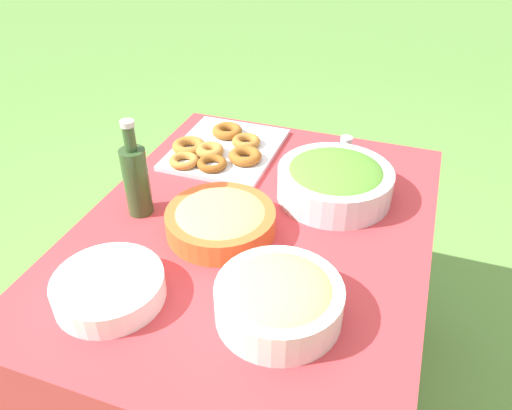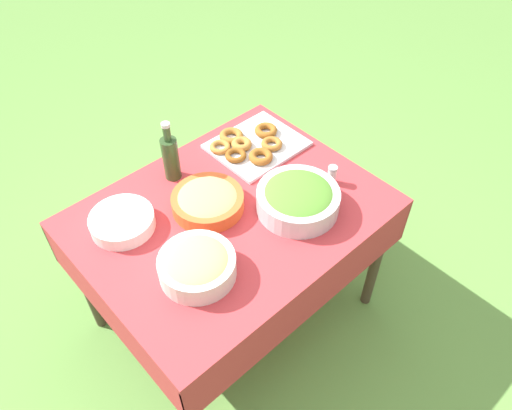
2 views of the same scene
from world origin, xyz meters
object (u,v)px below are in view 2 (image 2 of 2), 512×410
(salad_bowl, at_px, (298,198))
(bread_bowl, at_px, (208,201))
(pasta_bowl, at_px, (197,265))
(donut_platter, at_px, (252,144))
(olive_oil_bottle, at_px, (171,157))
(plate_stack, at_px, (122,222))

(salad_bowl, xyz_separation_m, bread_bowl, (0.26, -0.25, -0.02))
(pasta_bowl, bearing_deg, bread_bowl, -135.06)
(salad_bowl, relative_size, pasta_bowl, 1.20)
(donut_platter, height_order, bread_bowl, bread_bowl)
(olive_oil_bottle, bearing_deg, donut_platter, 166.97)
(pasta_bowl, distance_m, olive_oil_bottle, 0.55)
(plate_stack, bearing_deg, bread_bowl, 155.26)
(plate_stack, height_order, olive_oil_bottle, olive_oil_bottle)
(salad_bowl, distance_m, donut_platter, 0.43)
(pasta_bowl, relative_size, olive_oil_bottle, 0.99)
(salad_bowl, distance_m, bread_bowl, 0.36)
(donut_platter, bearing_deg, olive_oil_bottle, -13.03)
(pasta_bowl, relative_size, bread_bowl, 0.95)
(pasta_bowl, distance_m, bread_bowl, 0.33)
(plate_stack, bearing_deg, donut_platter, -178.59)
(pasta_bowl, height_order, plate_stack, pasta_bowl)
(salad_bowl, xyz_separation_m, plate_stack, (0.58, -0.39, -0.03))
(salad_bowl, bearing_deg, bread_bowl, -43.52)
(pasta_bowl, relative_size, donut_platter, 0.67)
(plate_stack, relative_size, bread_bowl, 0.86)
(salad_bowl, bearing_deg, pasta_bowl, -1.69)
(salad_bowl, bearing_deg, olive_oil_bottle, -62.90)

